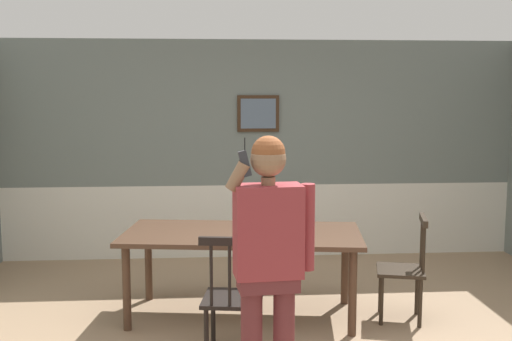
# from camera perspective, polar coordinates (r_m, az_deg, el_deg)

# --- Properties ---
(room_back_partition) EXTENTS (6.27, 0.17, 2.61)m
(room_back_partition) POSITION_cam_1_polar(r_m,az_deg,el_deg) (7.49, 0.42, 1.56)
(room_back_partition) COLOR slate
(room_back_partition) RESTS_ON ground_plane
(dining_table) EXTENTS (2.20, 1.26, 0.77)m
(dining_table) POSITION_cam_1_polar(r_m,az_deg,el_deg) (5.52, -1.28, -6.45)
(dining_table) COLOR #4C3323
(dining_table) RESTS_ON ground_plane
(chair_near_window) EXTENTS (0.50, 0.50, 0.97)m
(chair_near_window) POSITION_cam_1_polar(r_m,az_deg,el_deg) (4.74, -2.19, -11.56)
(chair_near_window) COLOR black
(chair_near_window) RESTS_ON ground_plane
(chair_by_doorway) EXTENTS (0.49, 0.49, 0.93)m
(chair_by_doorway) POSITION_cam_1_polar(r_m,az_deg,el_deg) (5.64, 13.50, -8.79)
(chair_by_doorway) COLOR #2D2319
(chair_by_doorway) RESTS_ON ground_plane
(person_figure) EXTENTS (0.58, 0.27, 1.73)m
(person_figure) POSITION_cam_1_polar(r_m,az_deg,el_deg) (3.97, 1.21, -7.26)
(person_figure) COLOR brown
(person_figure) RESTS_ON ground_plane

